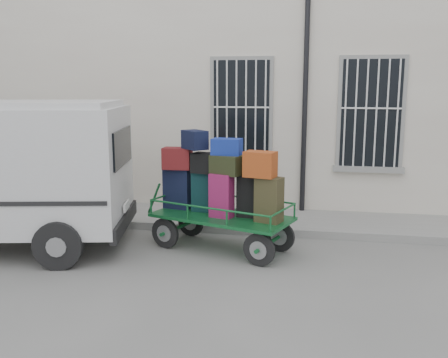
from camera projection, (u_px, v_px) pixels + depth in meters
The scene contains 4 objects.
ground at pixel (239, 259), 8.22m from camera, with size 80.00×80.00×0.00m, color slate.
building at pixel (270, 78), 12.98m from camera, with size 24.00×5.15×6.00m.
sidewalk at pixel (255, 220), 10.33m from camera, with size 24.00×1.70×0.15m, color gray.
luggage_cart at pixel (220, 191), 8.56m from camera, with size 2.82×1.80×2.06m.
Camera 1 is at (1.12, -7.75, 2.82)m, focal length 40.00 mm.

